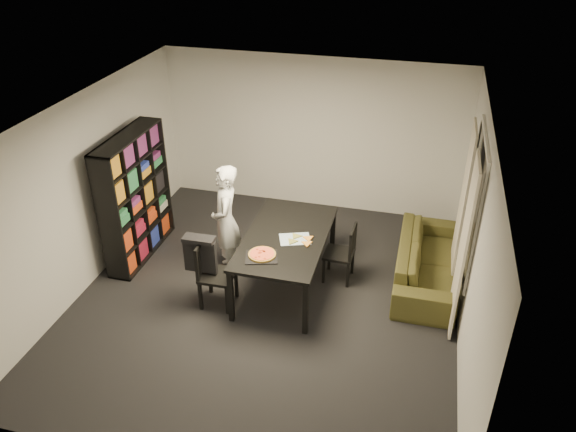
% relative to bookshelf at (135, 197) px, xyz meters
% --- Properties ---
extents(room, '(5.01, 5.51, 2.61)m').
position_rel_bookshelf_xyz_m(room, '(2.16, -0.60, 0.35)').
color(room, black).
rests_on(room, ground).
extents(window_pane, '(0.02, 1.40, 1.60)m').
position_rel_bookshelf_xyz_m(window_pane, '(4.64, -0.00, 0.55)').
color(window_pane, black).
rests_on(window_pane, room).
extents(window_frame, '(0.03, 1.52, 1.72)m').
position_rel_bookshelf_xyz_m(window_frame, '(4.64, -0.00, 0.55)').
color(window_frame, white).
rests_on(window_frame, room).
extents(curtain_left, '(0.03, 0.70, 2.25)m').
position_rel_bookshelf_xyz_m(curtain_left, '(4.56, -0.52, 0.20)').
color(curtain_left, beige).
rests_on(curtain_left, room).
extents(curtain_right, '(0.03, 0.70, 2.25)m').
position_rel_bookshelf_xyz_m(curtain_right, '(4.56, 0.52, 0.20)').
color(curtain_right, beige).
rests_on(curtain_right, room).
extents(bookshelf, '(0.35, 1.50, 1.90)m').
position_rel_bookshelf_xyz_m(bookshelf, '(0.00, 0.00, 0.00)').
color(bookshelf, black).
rests_on(bookshelf, room).
extents(dining_table, '(1.07, 1.93, 0.80)m').
position_rel_bookshelf_xyz_m(dining_table, '(2.33, -0.24, -0.22)').
color(dining_table, black).
rests_on(dining_table, room).
extents(chair_left, '(0.44, 0.44, 0.93)m').
position_rel_bookshelf_xyz_m(chair_left, '(1.47, -0.86, -0.42)').
color(chair_left, black).
rests_on(chair_left, room).
extents(chair_right, '(0.41, 0.41, 0.86)m').
position_rel_bookshelf_xyz_m(chair_right, '(3.08, 0.08, -0.46)').
color(chair_right, black).
rests_on(chair_right, room).
extents(draped_jacket, '(0.43, 0.19, 0.51)m').
position_rel_bookshelf_xyz_m(draped_jacket, '(1.34, -0.86, -0.18)').
color(draped_jacket, black).
rests_on(draped_jacket, chair_left).
extents(person, '(0.56, 0.69, 1.64)m').
position_rel_bookshelf_xyz_m(person, '(1.42, -0.10, -0.13)').
color(person, silver).
rests_on(person, room).
extents(baking_tray, '(0.47, 0.42, 0.01)m').
position_rel_bookshelf_xyz_m(baking_tray, '(2.15, -0.82, -0.14)').
color(baking_tray, black).
rests_on(baking_tray, dining_table).
extents(pepperoni_pizza, '(0.35, 0.35, 0.03)m').
position_rel_bookshelf_xyz_m(pepperoni_pizza, '(2.15, -0.79, -0.12)').
color(pepperoni_pizza, '#A47C2F').
rests_on(pepperoni_pizza, dining_table).
extents(kitchen_towel, '(0.48, 0.42, 0.01)m').
position_rel_bookshelf_xyz_m(kitchen_towel, '(2.46, -0.30, -0.14)').
color(kitchen_towel, silver).
rests_on(kitchen_towel, dining_table).
extents(pizza_slices, '(0.38, 0.33, 0.01)m').
position_rel_bookshelf_xyz_m(pizza_slices, '(2.54, -0.32, -0.13)').
color(pizza_slices, '#CA7F3F').
rests_on(pizza_slices, dining_table).
extents(sofa, '(0.81, 2.08, 0.61)m').
position_rel_bookshelf_xyz_m(sofa, '(4.21, 0.37, -0.65)').
color(sofa, '#3F3E19').
rests_on(sofa, room).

